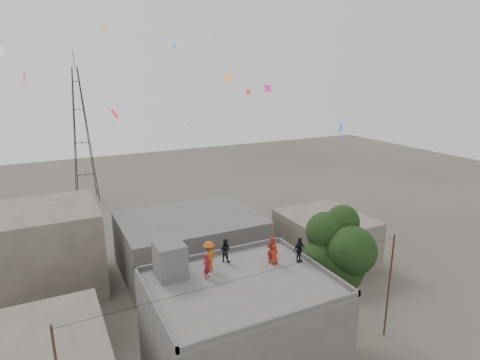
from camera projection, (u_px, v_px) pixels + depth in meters
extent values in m
cube|color=#504E4B|center=(241.00, 332.00, 23.00)|extent=(10.00, 8.00, 6.00)
cube|color=#5E5B58|center=(241.00, 284.00, 22.21)|extent=(10.00, 8.00, 0.10)
cube|color=#504E4B|center=(213.00, 253.00, 25.54)|extent=(10.00, 0.15, 0.30)
cube|color=#504E4B|center=(278.00, 319.00, 18.77)|extent=(10.00, 0.15, 0.30)
cube|color=#504E4B|center=(313.00, 263.00, 24.28)|extent=(0.15, 8.00, 0.30)
cube|color=#504E4B|center=(153.00, 303.00, 20.02)|extent=(0.15, 8.00, 0.30)
cube|color=#504E4B|center=(170.00, 260.00, 22.79)|extent=(1.60, 1.80, 2.00)
cube|color=#504E4B|center=(191.00, 243.00, 36.08)|extent=(12.00, 9.00, 5.00)
cube|color=#565144|center=(41.00, 250.00, 32.34)|extent=(9.00, 8.00, 7.00)
cube|color=#565144|center=(325.00, 238.00, 37.90)|extent=(7.00, 8.00, 4.40)
cylinder|color=black|center=(333.00, 310.00, 26.81)|extent=(0.44, 0.44, 4.00)
cylinder|color=black|center=(336.00, 288.00, 26.55)|extent=(0.64, 0.91, 2.14)
sphere|color=black|center=(336.00, 267.00, 25.98)|extent=(3.60, 3.60, 3.60)
sphere|color=black|center=(347.00, 251.00, 26.50)|extent=(3.00, 3.00, 3.00)
sphere|color=black|center=(321.00, 261.00, 25.91)|extent=(2.80, 2.80, 2.80)
sphere|color=black|center=(351.00, 251.00, 25.09)|extent=(3.20, 3.20, 3.20)
sphere|color=black|center=(326.00, 231.00, 26.05)|extent=(2.60, 2.60, 2.60)
sphere|color=black|center=(343.00, 222.00, 26.11)|extent=(2.20, 2.20, 2.20)
cylinder|color=black|center=(389.00, 287.00, 26.50)|extent=(0.12, 0.12, 7.40)
cylinder|color=black|center=(260.00, 273.00, 21.04)|extent=(20.00, 0.52, 0.02)
cylinder|color=black|center=(75.00, 137.00, 53.10)|extent=(1.27, 1.27, 18.01)
cylinder|color=black|center=(89.00, 136.00, 53.83)|extent=(1.27, 1.27, 18.01)
cylinder|color=black|center=(87.00, 135.00, 55.30)|extent=(1.27, 1.27, 18.01)
cylinder|color=black|center=(74.00, 136.00, 54.56)|extent=(1.27, 1.27, 18.01)
cube|color=black|center=(86.00, 175.00, 55.62)|extent=(2.36, 0.08, 0.08)
cube|color=black|center=(86.00, 175.00, 55.62)|extent=(0.08, 2.36, 0.08)
cube|color=black|center=(82.00, 143.00, 54.44)|extent=(1.81, 0.08, 0.08)
cube|color=black|center=(82.00, 143.00, 54.44)|extent=(0.08, 1.81, 0.08)
cube|color=black|center=(79.00, 109.00, 53.26)|extent=(1.26, 0.08, 0.08)
cube|color=black|center=(79.00, 109.00, 53.26)|extent=(0.08, 1.26, 0.08)
cube|color=black|center=(76.00, 81.00, 52.31)|extent=(0.82, 0.08, 0.08)
cube|color=black|center=(76.00, 81.00, 52.31)|extent=(0.08, 0.82, 0.08)
cylinder|color=black|center=(73.00, 59.00, 51.58)|extent=(0.08, 0.08, 2.00)
imported|color=maroon|center=(272.00, 250.00, 24.42)|extent=(0.67, 0.49, 1.70)
imported|color=#A02B12|center=(274.00, 254.00, 24.33)|extent=(0.73, 0.70, 1.26)
imported|color=black|center=(225.00, 250.00, 24.63)|extent=(0.89, 0.90, 1.46)
imported|color=black|center=(299.00, 250.00, 24.54)|extent=(0.99, 0.59, 1.58)
imported|color=#AB5313|center=(209.00, 256.00, 23.39)|extent=(1.37, 1.26, 1.85)
imported|color=maroon|center=(207.00, 266.00, 22.66)|extent=(0.62, 0.60, 1.43)
plane|color=red|center=(115.00, 114.00, 20.23)|extent=(0.45, 0.57, 0.41)
plane|color=#FF28A1|center=(268.00, 88.00, 26.71)|extent=(0.41, 0.55, 0.46)
plane|color=yellow|center=(104.00, 27.00, 27.59)|extent=(0.41, 0.38, 0.26)
plane|color=blue|center=(341.00, 127.00, 27.20)|extent=(0.26, 0.51, 0.53)
plane|color=white|center=(0.00, 50.00, 23.39)|extent=(0.51, 0.37, 0.47)
plane|color=#D64417|center=(214.00, 31.00, 29.70)|extent=(0.23, 0.42, 0.43)
plane|color=green|center=(189.00, 125.00, 24.38)|extent=(0.39, 0.57, 0.42)
plane|color=#E04A34|center=(248.00, 92.00, 32.06)|extent=(0.43, 0.22, 0.39)
plane|color=orange|center=(228.00, 78.00, 18.06)|extent=(0.33, 0.42, 0.32)
plane|color=#539EF9|center=(174.00, 45.00, 32.63)|extent=(0.34, 0.40, 0.39)
plane|color=#EB4AA0|center=(24.00, 77.00, 19.74)|extent=(0.21, 0.47, 0.44)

